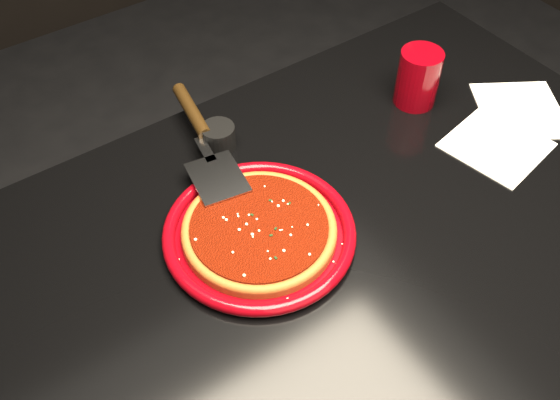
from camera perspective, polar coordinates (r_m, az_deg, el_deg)
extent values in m
cube|color=black|center=(1.29, 4.74, -13.29)|extent=(1.20, 0.80, 0.75)
cylinder|color=#6E0309|center=(0.96, -1.90, -2.98)|extent=(0.32, 0.32, 0.02)
cylinder|color=brown|center=(0.96, -1.91, -2.86)|extent=(0.26, 0.26, 0.01)
torus|color=brown|center=(0.95, -1.92, -2.63)|extent=(0.26, 0.26, 0.02)
cylinder|color=#6E1506|center=(0.95, -1.93, -2.47)|extent=(0.23, 0.23, 0.01)
cylinder|color=maroon|center=(1.19, 12.50, 10.85)|extent=(0.09, 0.09, 0.11)
cube|color=white|center=(1.17, 19.18, 4.77)|extent=(0.18, 0.18, 0.00)
cube|color=white|center=(1.26, 21.10, 7.67)|extent=(0.21, 0.22, 0.00)
cylinder|color=black|center=(1.10, -5.64, 5.75)|extent=(0.07, 0.07, 0.05)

